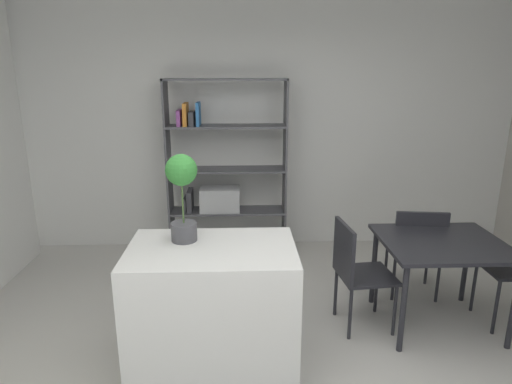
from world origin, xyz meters
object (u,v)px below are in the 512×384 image
Objects in this scene: open_bookshelf at (221,175)px; dining_chair_island_side at (355,267)px; potted_plant_on_island at (182,189)px; dining_table at (442,251)px; kitchen_island at (213,308)px; dining_chair_far at (417,244)px.

dining_chair_island_side is (1.12, -1.56, -0.38)m from open_bookshelf.
open_bookshelf is (0.18, 1.88, -0.36)m from potted_plant_on_island.
dining_table is at bearing -40.56° from open_bookshelf.
potted_plant_on_island is 2.11m from dining_table.
dining_chair_island_side is at bearing 13.69° from potted_plant_on_island.
kitchen_island is 1.27× the size of dining_chair_island_side.
dining_chair_far is at bearing 91.46° from dining_table.
dining_chair_island_side is at bearing -54.34° from open_bookshelf.
dining_table is at bearing -95.12° from dining_chair_island_side.
kitchen_island reaches higher than dining_table.
open_bookshelf is at bearing 139.44° from dining_table.
dining_chair_far reaches higher than dining_table.
dining_chair_far is at bearing -31.40° from open_bookshelf.
potted_plant_on_island is (-0.19, 0.13, 0.82)m from kitchen_island.
dining_chair_island_side is (-0.68, -0.46, 0.00)m from dining_chair_far.
dining_table is at bearing 9.31° from potted_plant_on_island.
open_bookshelf reaches higher than potted_plant_on_island.
kitchen_island is at bearing -34.40° from potted_plant_on_island.
open_bookshelf reaches higher than kitchen_island.
potted_plant_on_island reaches higher than kitchen_island.
kitchen_island reaches higher than dining_chair_island_side.
kitchen_island is at bearing 34.50° from dining_chair_far.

